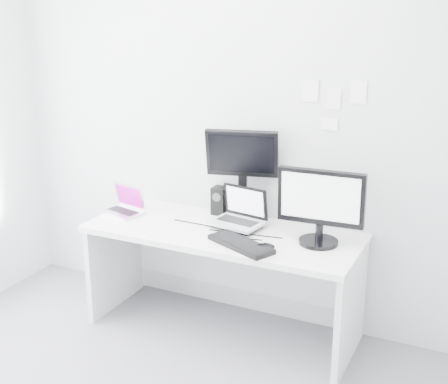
{
  "coord_description": "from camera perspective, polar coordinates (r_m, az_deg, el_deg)",
  "views": [
    {
      "loc": [
        1.61,
        -2.11,
        2.16
      ],
      "look_at": [
        0.02,
        1.23,
        1.0
      ],
      "focal_mm": 48.99,
      "sensor_mm": 36.0,
      "label": 1
    }
  ],
  "objects": [
    {
      "name": "back_wall",
      "position": [
        4.12,
        1.97,
        6.08
      ],
      "size": [
        3.6,
        0.0,
        3.6
      ],
      "primitive_type": "plane",
      "rotation": [
        1.57,
        0.0,
        0.0
      ],
      "color": "silver",
      "rests_on": "ground"
    },
    {
      "name": "desk",
      "position": [
        4.13,
        -0.13,
        -8.32
      ],
      "size": [
        1.8,
        0.7,
        0.73
      ],
      "primitive_type": "cube",
      "color": "white",
      "rests_on": "ground"
    },
    {
      "name": "macbook",
      "position": [
        4.32,
        -9.59,
        -0.7
      ],
      "size": [
        0.32,
        0.27,
        0.21
      ],
      "primitive_type": "cube",
      "rotation": [
        0.0,
        0.0,
        -0.25
      ],
      "color": "silver",
      "rests_on": "desk"
    },
    {
      "name": "speaker",
      "position": [
        4.26,
        -0.4,
        -0.81
      ],
      "size": [
        0.1,
        0.1,
        0.2
      ],
      "primitive_type": "cube",
      "rotation": [
        0.0,
        0.0,
        0.04
      ],
      "color": "black",
      "rests_on": "desk"
    },
    {
      "name": "dell_laptop",
      "position": [
        3.98,
        1.19,
        -1.54
      ],
      "size": [
        0.37,
        0.31,
        0.27
      ],
      "primitive_type": "cube",
      "rotation": [
        0.0,
        0.0,
        -0.17
      ],
      "color": "#B5B8BC",
      "rests_on": "desk"
    },
    {
      "name": "rear_monitor",
      "position": [
        4.08,
        1.71,
        1.71
      ],
      "size": [
        0.51,
        0.29,
        0.65
      ],
      "primitive_type": "cube",
      "rotation": [
        0.0,
        0.0,
        0.26
      ],
      "color": "black",
      "rests_on": "desk"
    },
    {
      "name": "samsung_monitor",
      "position": [
        3.73,
        8.96,
        -1.32
      ],
      "size": [
        0.54,
        0.27,
        0.49
      ],
      "primitive_type": "cube",
      "rotation": [
        0.0,
        0.0,
        0.05
      ],
      "color": "black",
      "rests_on": "desk"
    },
    {
      "name": "keyboard",
      "position": [
        3.73,
        1.58,
        -4.89
      ],
      "size": [
        0.48,
        0.33,
        0.03
      ],
      "primitive_type": "cube",
      "rotation": [
        0.0,
        0.0,
        -0.43
      ],
      "color": "black",
      "rests_on": "desk"
    },
    {
      "name": "mouse",
      "position": [
        3.69,
        3.85,
        -5.09
      ],
      "size": [
        0.14,
        0.1,
        0.04
      ],
      "primitive_type": "ellipsoid",
      "rotation": [
        0.0,
        0.0,
        0.24
      ],
      "color": "black",
      "rests_on": "desk"
    },
    {
      "name": "wall_note_0",
      "position": [
        3.91,
        8.11,
        9.33
      ],
      "size": [
        0.1,
        0.0,
        0.14
      ],
      "primitive_type": "cube",
      "color": "white",
      "rests_on": "back_wall"
    },
    {
      "name": "wall_note_1",
      "position": [
        3.88,
        10.21,
        8.56
      ],
      "size": [
        0.09,
        0.0,
        0.13
      ],
      "primitive_type": "cube",
      "color": "white",
      "rests_on": "back_wall"
    },
    {
      "name": "wall_note_2",
      "position": [
        3.84,
        12.44,
        9.09
      ],
      "size": [
        0.1,
        0.0,
        0.14
      ],
      "primitive_type": "cube",
      "color": "white",
      "rests_on": "back_wall"
    },
    {
      "name": "wall_note_3",
      "position": [
        3.91,
        9.8,
        6.27
      ],
      "size": [
        0.11,
        0.0,
        0.08
      ],
      "primitive_type": "cube",
      "color": "white",
      "rests_on": "back_wall"
    }
  ]
}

